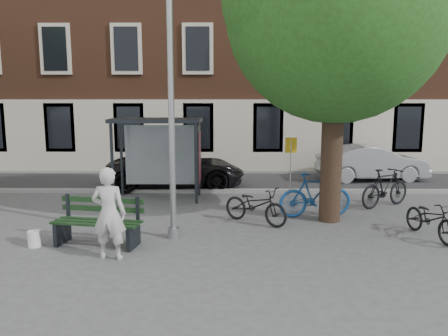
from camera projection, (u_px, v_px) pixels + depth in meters
name	position (u px, v px, depth m)	size (l,w,h in m)	color
ground	(174.00, 238.00, 10.28)	(90.00, 90.00, 0.00)	#4C4C4F
road	(196.00, 182.00, 17.19)	(40.00, 4.00, 0.01)	#28282B
curb_near	(191.00, 191.00, 15.21)	(40.00, 0.25, 0.12)	gray
curb_far	(199.00, 172.00, 19.16)	(40.00, 0.25, 0.12)	gray
building_row	(203.00, 23.00, 22.01)	(30.00, 8.00, 14.00)	brown
lamppost	(171.00, 119.00, 9.84)	(0.28, 0.35, 6.11)	#9EA0A3
tree_right	(339.00, 1.00, 10.72)	(5.76, 5.60, 8.20)	black
bus_shelter	(170.00, 140.00, 14.04)	(2.85, 1.45, 2.62)	#1E2328
painter	(109.00, 213.00, 8.80)	(0.69, 0.45, 1.90)	silver
bench	(98.00, 224.00, 9.74)	(2.06, 0.97, 1.02)	#1E2328
bike_a	(256.00, 205.00, 11.39)	(0.66, 1.88, 0.99)	black
bike_b	(315.00, 195.00, 12.01)	(0.58, 2.06, 1.24)	navy
bike_c	(431.00, 219.00, 10.21)	(0.62, 1.77, 0.93)	black
bike_d	(385.00, 188.00, 13.12)	(0.55, 1.96, 1.18)	black
car_dark	(177.00, 168.00, 16.10)	(2.29, 4.98, 1.38)	black
car_silver	(372.00, 163.00, 17.42)	(1.49, 4.27, 1.41)	#9B9DA2
bucket_c	(34.00, 239.00, 9.63)	(0.28, 0.28, 0.36)	white
notice_sign	(291.00, 155.00, 13.39)	(0.36, 0.06, 2.07)	#9EA0A3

